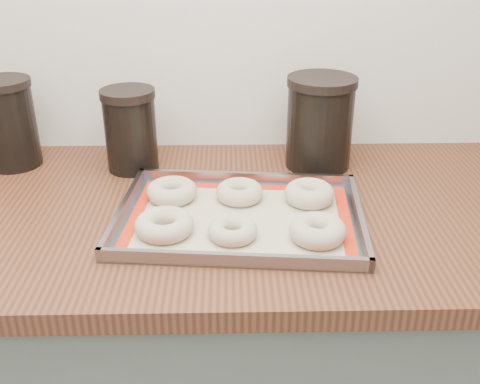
{
  "coord_description": "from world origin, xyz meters",
  "views": [
    {
      "loc": [
        0.04,
        0.68,
        1.43
      ],
      "look_at": [
        0.06,
        1.61,
        0.96
      ],
      "focal_mm": 42.0,
      "sensor_mm": 36.0,
      "label": 1
    }
  ],
  "objects_px": {
    "bagel_front_left": "(164,225)",
    "bagel_front_right": "(318,230)",
    "canister_mid": "(131,130)",
    "bagel_back_left": "(172,191)",
    "baking_tray": "(240,217)",
    "bagel_front_mid": "(233,230)",
    "canister_right": "(320,122)",
    "bagel_back_right": "(309,194)",
    "bagel_back_mid": "(240,192)",
    "canister_left": "(8,123)"
  },
  "relations": [
    {
      "from": "bagel_front_left",
      "to": "canister_left",
      "type": "distance_m",
      "value": 0.51
    },
    {
      "from": "baking_tray",
      "to": "bagel_front_mid",
      "type": "bearing_deg",
      "value": -101.56
    },
    {
      "from": "bagel_front_right",
      "to": "bagel_back_left",
      "type": "height_order",
      "value": "bagel_front_right"
    },
    {
      "from": "bagel_back_left",
      "to": "canister_right",
      "type": "relative_size",
      "value": 0.49
    },
    {
      "from": "bagel_front_left",
      "to": "bagel_front_right",
      "type": "relative_size",
      "value": 1.05
    },
    {
      "from": "bagel_back_mid",
      "to": "canister_left",
      "type": "height_order",
      "value": "canister_left"
    },
    {
      "from": "canister_right",
      "to": "bagel_front_left",
      "type": "bearing_deg",
      "value": -136.06
    },
    {
      "from": "baking_tray",
      "to": "canister_right",
      "type": "bearing_deg",
      "value": 54.3
    },
    {
      "from": "bagel_back_right",
      "to": "baking_tray",
      "type": "bearing_deg",
      "value": -156.19
    },
    {
      "from": "bagel_back_mid",
      "to": "canister_mid",
      "type": "height_order",
      "value": "canister_mid"
    },
    {
      "from": "bagel_back_left",
      "to": "canister_mid",
      "type": "distance_m",
      "value": 0.21
    },
    {
      "from": "baking_tray",
      "to": "bagel_front_right",
      "type": "xyz_separation_m",
      "value": [
        0.14,
        -0.08,
        0.02
      ]
    },
    {
      "from": "bagel_back_mid",
      "to": "bagel_back_right",
      "type": "height_order",
      "value": "bagel_back_right"
    },
    {
      "from": "bagel_back_right",
      "to": "canister_left",
      "type": "xyz_separation_m",
      "value": [
        -0.66,
        0.21,
        0.08
      ]
    },
    {
      "from": "baking_tray",
      "to": "bagel_back_right",
      "type": "distance_m",
      "value": 0.15
    },
    {
      "from": "bagel_front_right",
      "to": "bagel_back_left",
      "type": "relative_size",
      "value": 1.0
    },
    {
      "from": "bagel_back_mid",
      "to": "canister_left",
      "type": "xyz_separation_m",
      "value": [
        -0.52,
        0.2,
        0.08
      ]
    },
    {
      "from": "bagel_back_left",
      "to": "bagel_back_right",
      "type": "xyz_separation_m",
      "value": [
        0.28,
        -0.02,
        0.0
      ]
    },
    {
      "from": "canister_left",
      "to": "canister_right",
      "type": "xyz_separation_m",
      "value": [
        0.7,
        -0.02,
        0.0
      ]
    },
    {
      "from": "bagel_back_left",
      "to": "bagel_back_mid",
      "type": "bearing_deg",
      "value": -2.5
    },
    {
      "from": "baking_tray",
      "to": "bagel_back_right",
      "type": "relative_size",
      "value": 4.9
    },
    {
      "from": "bagel_front_right",
      "to": "canister_right",
      "type": "distance_m",
      "value": 0.35
    },
    {
      "from": "bagel_front_right",
      "to": "canister_right",
      "type": "bearing_deg",
      "value": 81.7
    },
    {
      "from": "bagel_back_left",
      "to": "bagel_back_mid",
      "type": "height_order",
      "value": "same"
    },
    {
      "from": "bagel_front_right",
      "to": "bagel_back_mid",
      "type": "distance_m",
      "value": 0.21
    },
    {
      "from": "baking_tray",
      "to": "bagel_back_right",
      "type": "height_order",
      "value": "bagel_back_right"
    },
    {
      "from": "bagel_front_left",
      "to": "baking_tray",
      "type": "bearing_deg",
      "value": 21.29
    },
    {
      "from": "bagel_front_left",
      "to": "canister_right",
      "type": "bearing_deg",
      "value": 43.94
    },
    {
      "from": "bagel_front_right",
      "to": "bagel_front_mid",
      "type": "bearing_deg",
      "value": 176.16
    },
    {
      "from": "bagel_back_mid",
      "to": "canister_mid",
      "type": "bearing_deg",
      "value": 144.01
    },
    {
      "from": "canister_mid",
      "to": "bagel_back_left",
      "type": "bearing_deg",
      "value": -58.53
    },
    {
      "from": "bagel_front_right",
      "to": "bagel_back_left",
      "type": "distance_m",
      "value": 0.32
    },
    {
      "from": "bagel_front_mid",
      "to": "canister_right",
      "type": "height_order",
      "value": "canister_right"
    },
    {
      "from": "baking_tray",
      "to": "bagel_front_left",
      "type": "distance_m",
      "value": 0.15
    },
    {
      "from": "baking_tray",
      "to": "canister_mid",
      "type": "bearing_deg",
      "value": 133.67
    },
    {
      "from": "bagel_back_mid",
      "to": "canister_left",
      "type": "distance_m",
      "value": 0.56
    },
    {
      "from": "bagel_back_right",
      "to": "canister_right",
      "type": "relative_size",
      "value": 0.48
    },
    {
      "from": "baking_tray",
      "to": "bagel_front_right",
      "type": "relative_size",
      "value": 4.8
    },
    {
      "from": "canister_left",
      "to": "bagel_back_left",
      "type": "bearing_deg",
      "value": -27.03
    },
    {
      "from": "baking_tray",
      "to": "bagel_back_left",
      "type": "relative_size",
      "value": 4.82
    },
    {
      "from": "bagel_back_mid",
      "to": "canister_right",
      "type": "height_order",
      "value": "canister_right"
    },
    {
      "from": "bagel_back_right",
      "to": "canister_right",
      "type": "bearing_deg",
      "value": 77.09
    },
    {
      "from": "bagel_back_left",
      "to": "canister_mid",
      "type": "relative_size",
      "value": 0.55
    },
    {
      "from": "baking_tray",
      "to": "bagel_front_mid",
      "type": "relative_size",
      "value": 5.47
    },
    {
      "from": "bagel_front_right",
      "to": "bagel_front_left",
      "type": "bearing_deg",
      "value": 174.04
    },
    {
      "from": "bagel_front_mid",
      "to": "bagel_front_right",
      "type": "bearing_deg",
      "value": -3.84
    },
    {
      "from": "bagel_front_left",
      "to": "canister_mid",
      "type": "xyz_separation_m",
      "value": [
        -0.1,
        0.3,
        0.07
      ]
    },
    {
      "from": "baking_tray",
      "to": "bagel_back_left",
      "type": "height_order",
      "value": "bagel_back_left"
    },
    {
      "from": "bagel_front_right",
      "to": "bagel_back_left",
      "type": "xyz_separation_m",
      "value": [
        -0.27,
        0.16,
        -0.0
      ]
    },
    {
      "from": "bagel_front_left",
      "to": "bagel_front_mid",
      "type": "distance_m",
      "value": 0.12
    }
  ]
}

